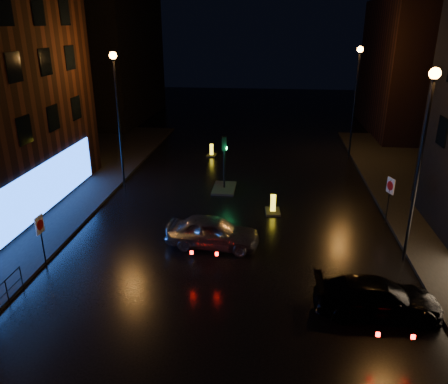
# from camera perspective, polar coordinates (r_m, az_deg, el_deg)

# --- Properties ---
(ground) EXTENTS (120.00, 120.00, 0.00)m
(ground) POSITION_cam_1_polar(r_m,az_deg,el_deg) (15.65, -1.35, -18.25)
(ground) COLOR black
(ground) RESTS_ON ground
(building_far_left) EXTENTS (8.00, 16.00, 14.00)m
(building_far_left) POSITION_cam_1_polar(r_m,az_deg,el_deg) (50.27, -14.92, 17.22)
(building_far_left) COLOR black
(building_far_left) RESTS_ON ground
(building_far_right) EXTENTS (8.00, 14.00, 12.00)m
(building_far_right) POSITION_cam_1_polar(r_m,az_deg,el_deg) (46.10, 23.95, 14.59)
(building_far_right) COLOR black
(building_far_right) RESTS_ON ground
(street_lamp_lfar) EXTENTS (0.44, 0.44, 8.37)m
(street_lamp_lfar) POSITION_cam_1_polar(r_m,az_deg,el_deg) (27.99, -13.82, 11.62)
(street_lamp_lfar) COLOR black
(street_lamp_lfar) RESTS_ON ground
(street_lamp_rnear) EXTENTS (0.44, 0.44, 8.37)m
(street_lamp_rnear) POSITION_cam_1_polar(r_m,az_deg,el_deg) (19.47, 24.63, 6.27)
(street_lamp_rnear) COLOR black
(street_lamp_rnear) RESTS_ON ground
(street_lamp_rfar) EXTENTS (0.44, 0.44, 8.37)m
(street_lamp_rfar) POSITION_cam_1_polar(r_m,az_deg,el_deg) (34.78, 16.89, 13.12)
(street_lamp_rfar) COLOR black
(street_lamp_rfar) RESTS_ON ground
(traffic_signal) EXTENTS (1.40, 2.40, 3.45)m
(traffic_signal) POSITION_cam_1_polar(r_m,az_deg,el_deg) (27.78, 0.02, 1.36)
(traffic_signal) COLOR black
(traffic_signal) RESTS_ON ground
(silver_hatchback) EXTENTS (4.52, 2.13, 1.50)m
(silver_hatchback) POSITION_cam_1_polar(r_m,az_deg,el_deg) (20.66, -1.48, -5.23)
(silver_hatchback) COLOR #9FA1A6
(silver_hatchback) RESTS_ON ground
(dark_sedan) EXTENTS (4.59, 1.94, 1.32)m
(dark_sedan) POSITION_cam_1_polar(r_m,az_deg,el_deg) (17.19, 19.41, -12.86)
(dark_sedan) COLOR black
(dark_sedan) RESTS_ON ground
(bollard_near) EXTENTS (0.90, 1.27, 1.06)m
(bollard_near) POSITION_cam_1_polar(r_m,az_deg,el_deg) (24.62, 6.40, -2.15)
(bollard_near) COLOR black
(bollard_near) RESTS_ON ground
(bollard_far) EXTENTS (0.78, 1.12, 0.95)m
(bollard_far) POSITION_cam_1_polar(r_m,az_deg,el_deg) (35.04, -1.63, 5.10)
(bollard_far) COLOR black
(bollard_far) RESTS_ON ground
(road_sign_left) EXTENTS (0.09, 0.58, 2.40)m
(road_sign_left) POSITION_cam_1_polar(r_m,az_deg,el_deg) (20.10, -22.87, -4.50)
(road_sign_left) COLOR black
(road_sign_left) RESTS_ON ground
(road_sign_right) EXTENTS (0.26, 0.59, 2.52)m
(road_sign_right) POSITION_cam_1_polar(r_m,az_deg,el_deg) (24.15, 20.86, 0.29)
(road_sign_right) COLOR black
(road_sign_right) RESTS_ON ground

